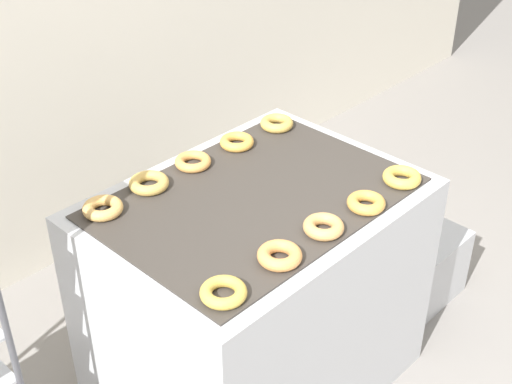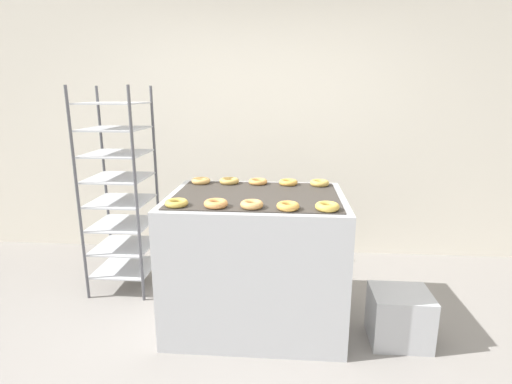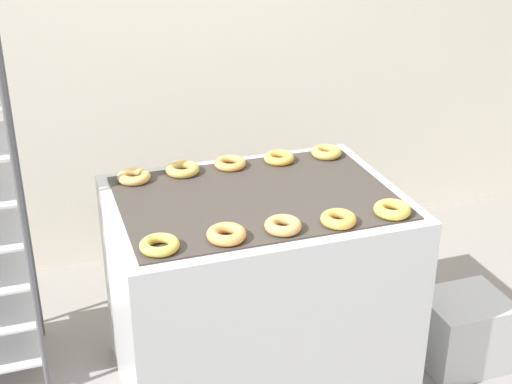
{
  "view_description": "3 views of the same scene",
  "coord_description": "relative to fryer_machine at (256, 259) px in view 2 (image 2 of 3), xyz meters",
  "views": [
    {
      "loc": [
        -1.63,
        -0.85,
        2.46
      ],
      "look_at": [
        0.0,
        0.71,
        1.01
      ],
      "focal_mm": 50.0,
      "sensor_mm": 36.0,
      "label": 1
    },
    {
      "loc": [
        0.22,
        -2.01,
        1.69
      ],
      "look_at": [
        0.0,
        0.71,
        1.01
      ],
      "focal_mm": 28.0,
      "sensor_mm": 36.0,
      "label": 2
    },
    {
      "loc": [
        -0.88,
        -1.9,
        2.28
      ],
      "look_at": [
        0.0,
        0.71,
        1.01
      ],
      "focal_mm": 50.0,
      "sensor_mm": 36.0,
      "label": 3
    }
  ],
  "objects": [
    {
      "name": "donut_near_center",
      "position": [
        0.0,
        -0.33,
        0.52
      ],
      "size": [
        0.15,
        0.15,
        0.04
      ],
      "primitive_type": "torus",
      "color": "tan",
      "rests_on": "fryer_machine"
    },
    {
      "name": "wall_back",
      "position": [
        -0.0,
        1.41,
        0.91
      ],
      "size": [
        8.0,
        0.05,
        2.8
      ],
      "color": "silver",
      "rests_on": "ground_plane"
    },
    {
      "name": "donut_far_right",
      "position": [
        0.23,
        0.33,
        0.51
      ],
      "size": [
        0.15,
        0.15,
        0.04
      ],
      "primitive_type": "torus",
      "color": "gold",
      "rests_on": "fryer_machine"
    },
    {
      "name": "donut_near_left",
      "position": [
        -0.23,
        -0.33,
        0.52
      ],
      "size": [
        0.15,
        0.15,
        0.04
      ],
      "primitive_type": "torus",
      "color": "#DB924D",
      "rests_on": "fryer_machine"
    },
    {
      "name": "donut_far_left",
      "position": [
        -0.24,
        0.34,
        0.51
      ],
      "size": [
        0.16,
        0.16,
        0.04
      ],
      "primitive_type": "torus",
      "color": "tan",
      "rests_on": "fryer_machine"
    },
    {
      "name": "donut_far_rightmost",
      "position": [
        0.47,
        0.32,
        0.51
      ],
      "size": [
        0.15,
        0.15,
        0.04
      ],
      "primitive_type": "torus",
      "color": "gold",
      "rests_on": "fryer_machine"
    },
    {
      "name": "donut_near_rightmost",
      "position": [
        0.47,
        -0.34,
        0.52
      ],
      "size": [
        0.15,
        0.15,
        0.04
      ],
      "primitive_type": "torus",
      "color": "gold",
      "rests_on": "fryer_machine"
    },
    {
      "name": "glaze_bin",
      "position": [
        1.01,
        -0.19,
        -0.31
      ],
      "size": [
        0.4,
        0.34,
        0.37
      ],
      "color": "#B7BABF",
      "rests_on": "ground_plane"
    },
    {
      "name": "donut_near_right",
      "position": [
        0.23,
        -0.35,
        0.51
      ],
      "size": [
        0.14,
        0.14,
        0.04
      ],
      "primitive_type": "torus",
      "color": "gold",
      "rests_on": "fryer_machine"
    },
    {
      "name": "donut_near_leftmost",
      "position": [
        -0.48,
        -0.32,
        0.51
      ],
      "size": [
        0.15,
        0.15,
        0.04
      ],
      "primitive_type": "torus",
      "color": "gold",
      "rests_on": "fryer_machine"
    },
    {
      "name": "baking_rack_cart",
      "position": [
        -1.2,
        0.46,
        0.4
      ],
      "size": [
        0.5,
        0.52,
        1.74
      ],
      "color": "#4C4C51",
      "rests_on": "ground_plane"
    },
    {
      "name": "donut_far_leftmost",
      "position": [
        -0.47,
        0.33,
        0.51
      ],
      "size": [
        0.15,
        0.15,
        0.04
      ],
      "primitive_type": "torus",
      "color": "tan",
      "rests_on": "fryer_machine"
    },
    {
      "name": "donut_far_center",
      "position": [
        -0.01,
        0.34,
        0.51
      ],
      "size": [
        0.15,
        0.15,
        0.04
      ],
      "primitive_type": "torus",
      "color": "#D9954A",
      "rests_on": "fryer_machine"
    },
    {
      "name": "fryer_machine",
      "position": [
        0.0,
        0.0,
        0.0
      ],
      "size": [
        1.25,
        0.93,
        0.99
      ],
      "color": "#B7BABF",
      "rests_on": "ground_plane"
    }
  ]
}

